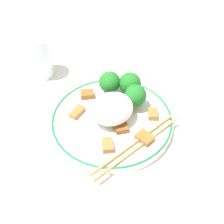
{
  "coord_description": "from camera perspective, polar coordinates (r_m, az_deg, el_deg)",
  "views": [
    {
      "loc": [
        -0.24,
        -0.39,
        0.51
      ],
      "look_at": [
        0.0,
        0.0,
        0.04
      ],
      "focal_mm": 50.0,
      "sensor_mm": 36.0,
      "label": 1
    }
  ],
  "objects": [
    {
      "name": "meat_on_rice_edge",
      "position": [
        0.68,
        7.45,
        -0.35
      ],
      "size": [
        0.03,
        0.04,
        0.01
      ],
      "color": "#9E6633",
      "rests_on": "plate"
    },
    {
      "name": "chopsticks",
      "position": [
        0.63,
        4.65,
        -5.95
      ],
      "size": [
        0.22,
        0.06,
        0.01
      ],
      "color": "#AD8451",
      "rests_on": "plate"
    },
    {
      "name": "meat_near_right",
      "position": [
        0.69,
        -1.26,
        1.44
      ],
      "size": [
        0.03,
        0.03,
        0.01
      ],
      "color": "brown",
      "rests_on": "plate"
    },
    {
      "name": "broccoli_back_left",
      "position": [
        0.68,
        4.32,
        3.02
      ],
      "size": [
        0.05,
        0.05,
        0.06
      ],
      "color": "#7FB756",
      "rests_on": "plate"
    },
    {
      "name": "meat_mid_right",
      "position": [
        0.63,
        5.97,
        -4.67
      ],
      "size": [
        0.03,
        0.04,
        0.01
      ],
      "color": "#995B28",
      "rests_on": "plate"
    },
    {
      "name": "plate",
      "position": [
        0.68,
        -0.0,
        -1.58
      ],
      "size": [
        0.26,
        0.26,
        0.02
      ],
      "color": "white",
      "rests_on": "ground_plane"
    },
    {
      "name": "meat_near_front",
      "position": [
        0.62,
        -0.84,
        -6.08
      ],
      "size": [
        0.03,
        0.04,
        0.01
      ],
      "color": "#9E6633",
      "rests_on": "plate"
    },
    {
      "name": "ground_plane",
      "position": [
        0.69,
        -0.0,
        -2.19
      ],
      "size": [
        3.0,
        3.0,
        0.0
      ],
      "primitive_type": "plane",
      "color": "silver"
    },
    {
      "name": "broccoli_back_right",
      "position": [
        0.71,
        -0.45,
        5.47
      ],
      "size": [
        0.05,
        0.05,
        0.06
      ],
      "color": "#7FB756",
      "rests_on": "plate"
    },
    {
      "name": "meat_mid_left",
      "position": [
        0.72,
        -4.57,
        3.25
      ],
      "size": [
        0.04,
        0.03,
        0.01
      ],
      "color": "brown",
      "rests_on": "plate"
    },
    {
      "name": "rice_mound",
      "position": [
        0.65,
        -0.1,
        0.3
      ],
      "size": [
        0.09,
        0.08,
        0.06
      ],
      "color": "white",
      "rests_on": "plate"
    },
    {
      "name": "meat_near_back",
      "position": [
        0.65,
        1.32,
        -3.03
      ],
      "size": [
        0.03,
        0.03,
        0.01
      ],
      "color": "brown",
      "rests_on": "plate"
    },
    {
      "name": "meat_near_left",
      "position": [
        0.68,
        -6.42,
        0.01
      ],
      "size": [
        0.04,
        0.03,
        0.01
      ],
      "color": "#9E6633",
      "rests_on": "plate"
    },
    {
      "name": "broccoli_back_center",
      "position": [
        0.71,
        3.28,
        5.19
      ],
      "size": [
        0.05,
        0.05,
        0.06
      ],
      "color": "#7FB756",
      "rests_on": "plate"
    },
    {
      "name": "drinking_glass",
      "position": [
        0.8,
        -13.28,
        9.83
      ],
      "size": [
        0.07,
        0.07,
        0.11
      ],
      "color": "silver",
      "rests_on": "ground_plane"
    }
  ]
}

